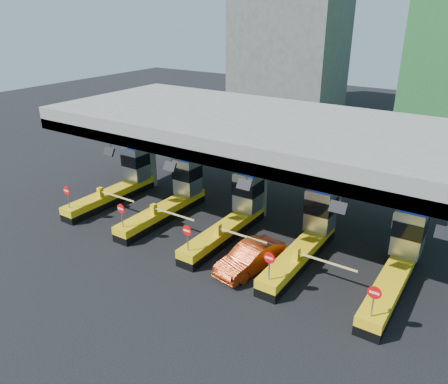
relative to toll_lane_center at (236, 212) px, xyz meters
The scene contains 9 objects.
ground 1.42m from the toll_lane_center, 90.42° to the right, with size 120.00×120.00×0.00m, color black.
toll_canopy 5.40m from the toll_lane_center, 90.02° to the left, with size 28.00×12.09×7.00m.
toll_lane_far_left 10.00m from the toll_lane_center, behind, with size 4.43×8.00×4.16m.
toll_lane_left 5.00m from the toll_lane_center, behind, with size 4.43×8.00×4.16m.
toll_lane_center is the anchor object (origin of this frame).
toll_lane_right 5.00m from the toll_lane_center, ahead, with size 4.43×8.00×4.16m.
toll_lane_far_right 10.00m from the toll_lane_center, ahead, with size 4.43×8.00×4.16m.
bg_building_concrete 39.11m from the toll_lane_center, 111.40° to the left, with size 14.00×10.00×18.00m, color #4C4C49.
red_car 4.48m from the toll_lane_center, 47.36° to the right, with size 1.56×4.46×1.47m, color maroon.
Camera 1 is at (13.15, -20.83, 13.34)m, focal length 35.00 mm.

